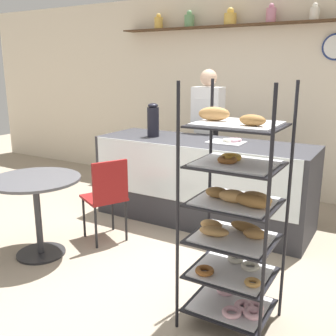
{
  "coord_description": "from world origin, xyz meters",
  "views": [
    {
      "loc": [
        1.82,
        -2.69,
        1.72
      ],
      "look_at": [
        0.0,
        0.41,
        0.79
      ],
      "focal_mm": 42.0,
      "sensor_mm": 36.0,
      "label": 1
    }
  ],
  "objects": [
    {
      "name": "display_counter",
      "position": [
        0.0,
        1.16,
        0.47
      ],
      "size": [
        2.42,
        0.79,
        0.93
      ],
      "color": "#333338",
      "rests_on": "ground_plane"
    },
    {
      "name": "ground_plane",
      "position": [
        0.0,
        0.0,
        0.0
      ],
      "size": [
        14.0,
        14.0,
        0.0
      ],
      "primitive_type": "plane",
      "color": "gray"
    },
    {
      "name": "coffee_carafe",
      "position": [
        -0.62,
        1.12,
        1.12
      ],
      "size": [
        0.14,
        0.14,
        0.39
      ],
      "color": "black",
      "rests_on": "display_counter"
    },
    {
      "name": "cafe_table",
      "position": [
        -0.94,
        -0.37,
        0.57
      ],
      "size": [
        0.82,
        0.82,
        0.75
      ],
      "color": "#262628",
      "rests_on": "ground_plane"
    },
    {
      "name": "back_wall",
      "position": [
        0.0,
        2.56,
        1.37
      ],
      "size": [
        10.0,
        0.3,
        2.7
      ],
      "color": "beige",
      "rests_on": "ground_plane"
    },
    {
      "name": "person_worker",
      "position": [
        -0.22,
        1.74,
        0.94
      ],
      "size": [
        0.36,
        0.23,
        1.69
      ],
      "color": "#282833",
      "rests_on": "ground_plane"
    },
    {
      "name": "pastry_rack",
      "position": [
        0.98,
        -0.41,
        0.76
      ],
      "size": [
        0.59,
        0.5,
        1.64
      ],
      "color": "black",
      "rests_on": "ground_plane"
    },
    {
      "name": "donut_tray_counter",
      "position": [
        0.29,
        1.21,
        0.95
      ],
      "size": [
        0.38,
        0.27,
        0.04
      ],
      "color": "silver",
      "rests_on": "display_counter"
    },
    {
      "name": "cafe_chair",
      "position": [
        -0.56,
        0.18,
        0.52
      ],
      "size": [
        0.51,
        0.51,
        0.86
      ],
      "rotation": [
        0.0,
        0.0,
        4.24
      ],
      "color": "black",
      "rests_on": "ground_plane"
    }
  ]
}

